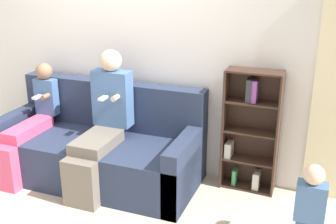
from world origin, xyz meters
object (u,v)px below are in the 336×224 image
adult_seated (102,121)px  bookshelf (250,131)px  couch (100,149)px  child_seated (30,122)px  toddler_standing (310,207)px

adult_seated → bookshelf: (1.37, 0.48, -0.09)m
couch → adult_seated: bearing=-44.0°
couch → child_seated: child_seated is taller
toddler_standing → couch: bearing=168.3°
toddler_standing → bookshelf: size_ratio=0.60×
adult_seated → toddler_standing: bearing=-9.2°
couch → toddler_standing: (2.11, -0.44, 0.05)m
couch → adult_seated: (0.12, -0.11, 0.37)m
toddler_standing → bookshelf: (-0.63, 0.80, 0.23)m
child_seated → bookshelf: size_ratio=0.94×
adult_seated → child_seated: size_ratio=1.18×
toddler_standing → bookshelf: bookshelf is taller
adult_seated → bookshelf: 1.45m
couch → toddler_standing: size_ratio=2.84×
couch → child_seated: bearing=-166.5°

